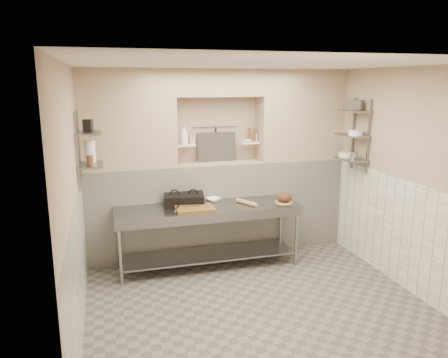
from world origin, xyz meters
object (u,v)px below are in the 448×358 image
object	(u,v)px
panini_press	(184,199)
rolling_pin	(247,203)
cutting_board	(195,209)
jug_left	(90,151)
bread_loaf	(284,197)
bottle_soap	(184,135)
bowl_alcove	(247,141)
mixing_bowl	(214,200)
prep_table	(208,224)

from	to	relation	value
panini_press	rolling_pin	distance (m)	0.90
rolling_pin	cutting_board	bearing A→B (deg)	-173.02
jug_left	panini_press	bearing A→B (deg)	8.75
bread_loaf	bottle_soap	distance (m)	1.72
bread_loaf	bowl_alcove	xyz separation A→B (m)	(-0.36, 0.62, 0.75)
mixing_bowl	bottle_soap	distance (m)	1.04
cutting_board	jug_left	distance (m)	1.57
prep_table	bowl_alcove	xyz separation A→B (m)	(0.74, 0.52, 1.09)
rolling_pin	bowl_alcove	bearing A→B (deg)	71.51
mixing_bowl	rolling_pin	distance (m)	0.51
prep_table	bowl_alcove	bearing A→B (deg)	35.06
bread_loaf	rolling_pin	bearing A→B (deg)	174.59
bread_loaf	jug_left	distance (m)	2.76
prep_table	mixing_bowl	distance (m)	0.41
prep_table	panini_press	xyz separation A→B (m)	(-0.31, 0.21, 0.33)
rolling_pin	bread_loaf	xyz separation A→B (m)	(0.55, -0.05, 0.05)
bread_loaf	cutting_board	bearing A→B (deg)	-178.18
rolling_pin	bottle_soap	size ratio (longest dim) A/B	1.36
bread_loaf	bowl_alcove	size ratio (longest dim) A/B	1.70
jug_left	cutting_board	bearing A→B (deg)	-6.78
bowl_alcove	mixing_bowl	bearing A→B (deg)	-156.18
prep_table	cutting_board	size ratio (longest dim) A/B	5.00
prep_table	bottle_soap	size ratio (longest dim) A/B	9.20
panini_press	jug_left	bearing A→B (deg)	-161.52
panini_press	jug_left	size ratio (longest dim) A/B	2.26
prep_table	bottle_soap	bearing A→B (deg)	111.51
prep_table	rolling_pin	distance (m)	0.63
rolling_pin	jug_left	xyz separation A→B (m)	(-2.09, 0.06, 0.82)
mixing_bowl	rolling_pin	world-z (taller)	rolling_pin
bowl_alcove	jug_left	size ratio (longest dim) A/B	0.47
rolling_pin	bowl_alcove	xyz separation A→B (m)	(0.19, 0.56, 0.80)
prep_table	jug_left	xyz separation A→B (m)	(-1.54, 0.02, 1.11)
prep_table	bowl_alcove	distance (m)	1.42
panini_press	jug_left	world-z (taller)	jug_left
bread_loaf	bowl_alcove	bearing A→B (deg)	120.61
jug_left	bottle_soap	bearing A→B (deg)	22.10
cutting_board	mixing_bowl	bearing A→B (deg)	47.61
mixing_bowl	bread_loaf	xyz separation A→B (m)	(0.97, -0.35, 0.06)
cutting_board	bowl_alcove	xyz separation A→B (m)	(0.96, 0.66, 0.81)
bottle_soap	bread_loaf	bearing A→B (deg)	-26.16
panini_press	mixing_bowl	bearing A→B (deg)	15.56
mixing_bowl	jug_left	distance (m)	1.89
cutting_board	bread_loaf	size ratio (longest dim) A/B	2.36
rolling_pin	jug_left	size ratio (longest dim) A/B	1.40
cutting_board	bowl_alcove	size ratio (longest dim) A/B	4.00
panini_press	bread_loaf	world-z (taller)	panini_press
cutting_board	bottle_soap	xyz separation A→B (m)	(-0.00, 0.69, 0.93)
panini_press	bottle_soap	bearing A→B (deg)	85.71
cutting_board	mixing_bowl	xyz separation A→B (m)	(0.36, 0.39, 0.00)
cutting_board	bowl_alcove	bearing A→B (deg)	34.44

